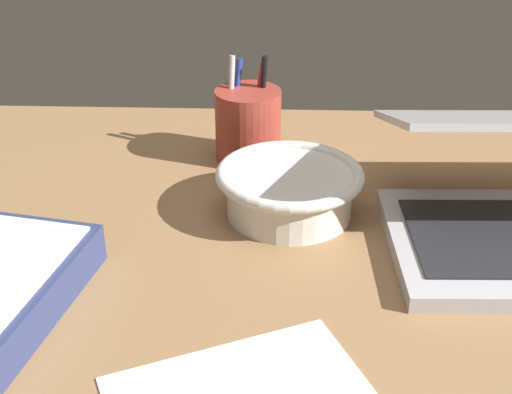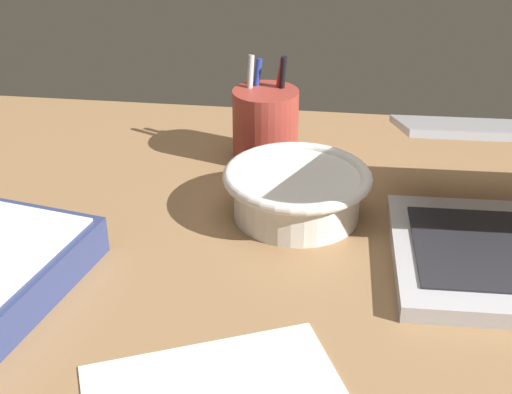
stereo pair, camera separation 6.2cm
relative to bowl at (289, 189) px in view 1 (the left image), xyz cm
name	(u,v)px [view 1 (the left image)]	position (x,y,z in cm)	size (l,w,h in cm)	color
desk_top	(245,305)	(-4.36, -16.66, -4.28)	(140.00, 100.00, 2.00)	#936D47
bowl	(289,189)	(0.00, 0.00, 0.00)	(17.17, 17.17, 5.86)	silver
pen_cup	(248,125)	(-5.54, 15.05, 1.70)	(8.80, 8.80, 14.12)	#9E382D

